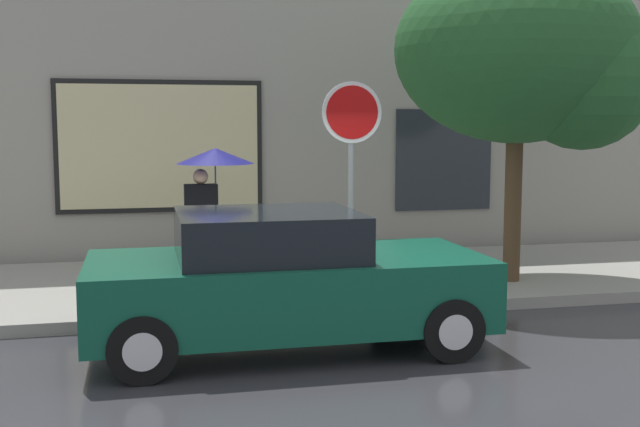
{
  "coord_description": "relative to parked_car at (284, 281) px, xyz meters",
  "views": [
    {
      "loc": [
        -1.86,
        -7.93,
        2.34
      ],
      "look_at": [
        0.37,
        1.8,
        1.2
      ],
      "focal_mm": 44.05,
      "sensor_mm": 36.0,
      "label": 1
    }
  ],
  "objects": [
    {
      "name": "pedestrian_with_umbrella",
      "position": [
        -0.46,
        3.12,
        0.95
      ],
      "size": [
        1.09,
        1.09,
        1.86
      ],
      "color": "black",
      "rests_on": "sidewalk"
    },
    {
      "name": "street_tree",
      "position": [
        3.78,
        1.97,
        2.54
      ],
      "size": [
        3.4,
        2.89,
        4.47
      ],
      "color": "#4C3823",
      "rests_on": "sidewalk"
    },
    {
      "name": "ground_plane",
      "position": [
        0.43,
        -0.0,
        -0.71
      ],
      "size": [
        60.0,
        60.0,
        0.0
      ],
      "primitive_type": "plane",
      "color": "#333338"
    },
    {
      "name": "sidewalk",
      "position": [
        0.43,
        3.0,
        -0.64
      ],
      "size": [
        20.0,
        4.0,
        0.15
      ],
      "primitive_type": "cube",
      "color": "gray",
      "rests_on": "ground"
    },
    {
      "name": "stop_sign",
      "position": [
        1.14,
        1.51,
        1.35
      ],
      "size": [
        0.76,
        0.1,
        2.71
      ],
      "color": "gray",
      "rests_on": "sidewalk"
    },
    {
      "name": "parked_car",
      "position": [
        0.0,
        0.0,
        0.0
      ],
      "size": [
        4.09,
        1.93,
        1.45
      ],
      "color": "#0F4C38",
      "rests_on": "ground"
    },
    {
      "name": "building_facade",
      "position": [
        0.42,
        5.49,
        2.77
      ],
      "size": [
        20.0,
        0.67,
        7.0
      ],
      "color": "#9E998E",
      "rests_on": "ground"
    }
  ]
}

